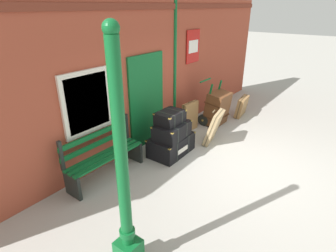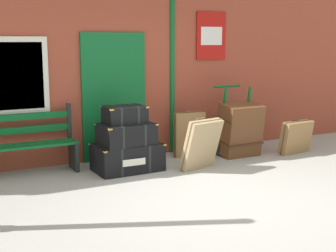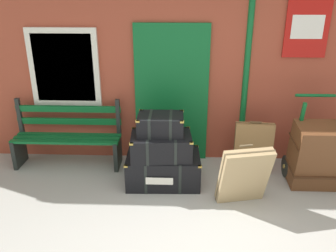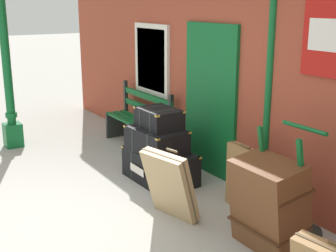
{
  "view_description": "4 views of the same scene",
  "coord_description": "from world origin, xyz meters",
  "px_view_note": "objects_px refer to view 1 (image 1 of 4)",
  "views": [
    {
      "loc": [
        -4.79,
        -1.53,
        3.04
      ],
      "look_at": [
        -0.44,
        1.79,
        0.61
      ],
      "focal_mm": 29.17,
      "sensor_mm": 36.0,
      "label": 1
    },
    {
      "loc": [
        -3.19,
        -4.93,
        1.97
      ],
      "look_at": [
        0.23,
        1.7,
        0.63
      ],
      "focal_mm": 50.96,
      "sensor_mm": 36.0,
      "label": 2
    },
    {
      "loc": [
        -0.26,
        -2.6,
        2.58
      ],
      "look_at": [
        -0.43,
        1.68,
        0.84
      ],
      "focal_mm": 37.23,
      "sensor_mm": 36.0,
      "label": 3
    },
    {
      "loc": [
        4.51,
        -1.36,
        2.37
      ],
      "look_at": [
        -0.46,
        1.78,
        0.76
      ],
      "focal_mm": 48.76,
      "sensor_mm": 36.0,
      "label": 4
    }
  ],
  "objects_px": {
    "lamp_post": "(124,194)",
    "porters_trolley": "(211,113)",
    "suitcase_oxblood": "(190,116)",
    "platform_bench": "(104,155)",
    "steamer_trunk_top": "(170,117)",
    "steamer_trunk_middle": "(172,130)",
    "suitcase_tan": "(242,106)",
    "suitcase_brown": "(214,127)",
    "large_brown_trunk": "(217,108)",
    "steamer_trunk_base": "(171,145)"
  },
  "relations": [
    {
      "from": "lamp_post",
      "to": "porters_trolley",
      "type": "bearing_deg",
      "value": 17.23
    },
    {
      "from": "porters_trolley",
      "to": "suitcase_oxblood",
      "type": "xyz_separation_m",
      "value": [
        -0.78,
        0.2,
        0.11
      ]
    },
    {
      "from": "lamp_post",
      "to": "platform_bench",
      "type": "xyz_separation_m",
      "value": [
        1.16,
        1.8,
        -0.67
      ]
    },
    {
      "from": "platform_bench",
      "to": "suitcase_oxblood",
      "type": "relative_size",
      "value": 1.99
    },
    {
      "from": "steamer_trunk_top",
      "to": "steamer_trunk_middle",
      "type": "bearing_deg",
      "value": -81.09
    },
    {
      "from": "suitcase_tan",
      "to": "platform_bench",
      "type": "bearing_deg",
      "value": 169.98
    },
    {
      "from": "lamp_post",
      "to": "suitcase_tan",
      "type": "height_order",
      "value": "lamp_post"
    },
    {
      "from": "suitcase_oxblood",
      "to": "suitcase_brown",
      "type": "xyz_separation_m",
      "value": [
        -0.27,
        -0.85,
        0.02
      ]
    },
    {
      "from": "steamer_trunk_top",
      "to": "large_brown_trunk",
      "type": "distance_m",
      "value": 2.15
    },
    {
      "from": "large_brown_trunk",
      "to": "suitcase_oxblood",
      "type": "height_order",
      "value": "large_brown_trunk"
    },
    {
      "from": "platform_bench",
      "to": "steamer_trunk_base",
      "type": "xyz_separation_m",
      "value": [
        1.48,
        -0.49,
        -0.23
      ]
    },
    {
      "from": "platform_bench",
      "to": "steamer_trunk_base",
      "type": "height_order",
      "value": "platform_bench"
    },
    {
      "from": "suitcase_tan",
      "to": "steamer_trunk_top",
      "type": "bearing_deg",
      "value": 174.12
    },
    {
      "from": "steamer_trunk_base",
      "to": "porters_trolley",
      "type": "relative_size",
      "value": 0.86
    },
    {
      "from": "steamer_trunk_middle",
      "to": "lamp_post",
      "type": "bearing_deg",
      "value": -154.05
    },
    {
      "from": "steamer_trunk_middle",
      "to": "suitcase_tan",
      "type": "distance_m",
      "value": 3.13
    },
    {
      "from": "lamp_post",
      "to": "steamer_trunk_top",
      "type": "bearing_deg",
      "value": 26.8
    },
    {
      "from": "steamer_trunk_top",
      "to": "porters_trolley",
      "type": "xyz_separation_m",
      "value": [
        2.11,
        0.15,
        -0.6
      ]
    },
    {
      "from": "steamer_trunk_base",
      "to": "steamer_trunk_top",
      "type": "bearing_deg",
      "value": 168.5
    },
    {
      "from": "steamer_trunk_middle",
      "to": "platform_bench",
      "type": "bearing_deg",
      "value": 159.93
    },
    {
      "from": "steamer_trunk_middle",
      "to": "suitcase_oxblood",
      "type": "relative_size",
      "value": 1.05
    },
    {
      "from": "porters_trolley",
      "to": "large_brown_trunk",
      "type": "relative_size",
      "value": 1.29
    },
    {
      "from": "steamer_trunk_top",
      "to": "suitcase_oxblood",
      "type": "bearing_deg",
      "value": 14.58
    },
    {
      "from": "suitcase_oxblood",
      "to": "steamer_trunk_base",
      "type": "bearing_deg",
      "value": -164.79
    },
    {
      "from": "large_brown_trunk",
      "to": "suitcase_tan",
      "type": "distance_m",
      "value": 1.06
    },
    {
      "from": "steamer_trunk_base",
      "to": "suitcase_oxblood",
      "type": "xyz_separation_m",
      "value": [
        1.29,
        0.35,
        0.17
      ]
    },
    {
      "from": "lamp_post",
      "to": "steamer_trunk_middle",
      "type": "height_order",
      "value": "lamp_post"
    },
    {
      "from": "steamer_trunk_top",
      "to": "suitcase_brown",
      "type": "distance_m",
      "value": 1.26
    },
    {
      "from": "steamer_trunk_middle",
      "to": "suitcase_tan",
      "type": "relative_size",
      "value": 1.25
    },
    {
      "from": "platform_bench",
      "to": "suitcase_brown",
      "type": "distance_m",
      "value": 2.69
    },
    {
      "from": "suitcase_brown",
      "to": "suitcase_oxblood",
      "type": "bearing_deg",
      "value": 72.22
    },
    {
      "from": "porters_trolley",
      "to": "steamer_trunk_top",
      "type": "bearing_deg",
      "value": -175.99
    },
    {
      "from": "lamp_post",
      "to": "platform_bench",
      "type": "height_order",
      "value": "lamp_post"
    },
    {
      "from": "porters_trolley",
      "to": "platform_bench",
      "type": "bearing_deg",
      "value": 174.59
    },
    {
      "from": "platform_bench",
      "to": "suitcase_oxblood",
      "type": "height_order",
      "value": "platform_bench"
    },
    {
      "from": "steamer_trunk_top",
      "to": "large_brown_trunk",
      "type": "bearing_deg",
      "value": -0.71
    },
    {
      "from": "lamp_post",
      "to": "suitcase_brown",
      "type": "relative_size",
      "value": 3.62
    },
    {
      "from": "platform_bench",
      "to": "large_brown_trunk",
      "type": "height_order",
      "value": "platform_bench"
    },
    {
      "from": "large_brown_trunk",
      "to": "steamer_trunk_top",
      "type": "bearing_deg",
      "value": 179.29
    },
    {
      "from": "steamer_trunk_base",
      "to": "suitcase_brown",
      "type": "xyz_separation_m",
      "value": [
        1.02,
        -0.49,
        0.19
      ]
    },
    {
      "from": "suitcase_oxblood",
      "to": "lamp_post",
      "type": "bearing_deg",
      "value": -157.11
    },
    {
      "from": "suitcase_oxblood",
      "to": "suitcase_tan",
      "type": "height_order",
      "value": "suitcase_oxblood"
    },
    {
      "from": "platform_bench",
      "to": "suitcase_oxblood",
      "type": "distance_m",
      "value": 2.77
    },
    {
      "from": "steamer_trunk_top",
      "to": "suitcase_brown",
      "type": "xyz_separation_m",
      "value": [
        1.06,
        -0.5,
        -0.47
      ]
    },
    {
      "from": "steamer_trunk_base",
      "to": "steamer_trunk_top",
      "type": "height_order",
      "value": "steamer_trunk_top"
    },
    {
      "from": "lamp_post",
      "to": "steamer_trunk_base",
      "type": "xyz_separation_m",
      "value": [
        2.63,
        1.31,
        -0.91
      ]
    },
    {
      "from": "steamer_trunk_base",
      "to": "suitcase_oxblood",
      "type": "distance_m",
      "value": 1.35
    },
    {
      "from": "lamp_post",
      "to": "steamer_trunk_base",
      "type": "bearing_deg",
      "value": 26.39
    },
    {
      "from": "steamer_trunk_top",
      "to": "large_brown_trunk",
      "type": "relative_size",
      "value": 0.66
    },
    {
      "from": "lamp_post",
      "to": "steamer_trunk_middle",
      "type": "relative_size",
      "value": 3.47
    }
  ]
}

